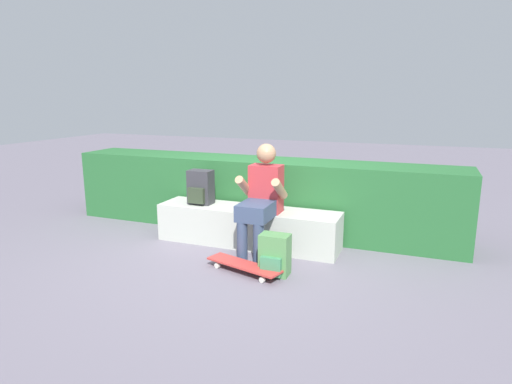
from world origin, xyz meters
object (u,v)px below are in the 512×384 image
object	(u,v)px
backpack_on_bench	(200,188)
skateboard_near_person	(244,265)
backpack_on_ground	(275,255)
bench_main	(248,226)
person_skater	(261,197)

from	to	relation	value
backpack_on_bench	skateboard_near_person	bearing A→B (deg)	-41.32
skateboard_near_person	backpack_on_bench	bearing A→B (deg)	138.68
backpack_on_ground	bench_main	bearing A→B (deg)	128.65
bench_main	backpack_on_ground	size ratio (longest dim) A/B	5.27
bench_main	backpack_on_bench	world-z (taller)	backpack_on_bench
skateboard_near_person	backpack_on_ground	xyz separation A→B (m)	(0.29, 0.06, 0.12)
bench_main	person_skater	size ratio (longest dim) A/B	1.79
bench_main	backpack_on_bench	bearing A→B (deg)	-179.09
bench_main	backpack_on_ground	xyz separation A→B (m)	(0.57, -0.72, -0.02)
bench_main	person_skater	bearing A→B (deg)	-40.87
bench_main	backpack_on_ground	distance (m)	0.92
person_skater	skateboard_near_person	xyz separation A→B (m)	(0.03, -0.56, -0.56)
person_skater	backpack_on_ground	xyz separation A→B (m)	(0.32, -0.50, -0.44)
skateboard_near_person	backpack_on_ground	bearing A→B (deg)	12.57
bench_main	backpack_on_ground	world-z (taller)	bench_main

